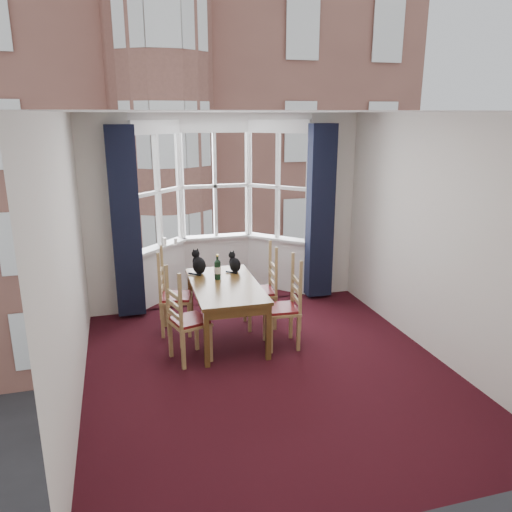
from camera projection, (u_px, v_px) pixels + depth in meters
name	position (u px, v px, depth m)	size (l,w,h in m)	color
floor	(270.00, 372.00, 5.58)	(4.50, 4.50, 0.00)	black
ceiling	(273.00, 112.00, 4.81)	(4.50, 4.50, 0.00)	white
wall_left	(68.00, 267.00, 4.68)	(4.50, 4.50, 0.00)	silver
wall_right	(438.00, 239.00, 5.72)	(4.50, 4.50, 0.00)	silver
wall_near	(379.00, 343.00, 3.11)	(4.00, 4.00, 0.00)	silver
wall_back_pier_left	(108.00, 218.00, 6.85)	(0.70, 0.12, 2.80)	silver
wall_back_pier_right	(330.00, 206.00, 7.71)	(0.70, 0.12, 2.80)	silver
bay_window	(218.00, 206.00, 7.74)	(2.76, 0.94, 2.80)	white
curtain_left	(126.00, 223.00, 6.76)	(0.38, 0.22, 2.60)	black
curtain_right	(320.00, 213.00, 7.50)	(0.38, 0.22, 2.60)	black
dining_table	(225.00, 290.00, 6.27)	(0.86, 1.55, 0.72)	brown
chair_left_near	(182.00, 324.00, 5.70)	(0.50, 0.52, 0.92)	#A2834E
chair_left_far	(169.00, 298.00, 6.48)	(0.47, 0.49, 0.92)	#A2834E
chair_right_near	(289.00, 309.00, 6.11)	(0.43, 0.45, 0.92)	#A2834E
chair_right_far	(266.00, 292.00, 6.70)	(0.43, 0.45, 0.92)	#A2834E
cat_left	(199.00, 264.00, 6.64)	(0.25, 0.28, 0.34)	black
cat_right	(235.00, 264.00, 6.71)	(0.21, 0.24, 0.29)	black
wine_bottle	(218.00, 269.00, 6.40)	(0.08, 0.08, 0.33)	black
candle_tall	(165.00, 241.00, 7.51)	(0.06, 0.06, 0.12)	white
candle_short	(176.00, 241.00, 7.58)	(0.06, 0.06, 0.09)	white
street	(141.00, 236.00, 37.08)	(80.00, 80.00, 0.00)	#333335
tenement_building	(156.00, 147.00, 18.11)	(18.40, 7.80, 15.20)	#8F5749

